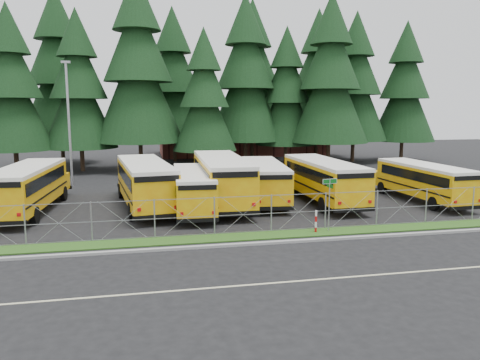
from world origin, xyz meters
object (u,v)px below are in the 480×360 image
bus_4 (221,181)px  bus_5 (264,182)px  bus_3 (193,191)px  light_standard (69,119)px  striped_bollard (316,222)px  bus_6 (321,181)px  street_sign (329,194)px  bus_2 (144,185)px  bus_east (421,183)px  bus_0 (29,189)px

bus_4 → bus_5: 3.12m
bus_3 → light_standard: light_standard is taller
bus_3 → striped_bollard: bus_3 is taller
bus_4 → bus_5: size_ratio=1.18×
bus_6 → street_sign: size_ratio=3.96×
bus_3 → bus_4: bus_4 is taller
bus_2 → bus_3: (2.96, -1.65, -0.23)m
bus_east → light_standard: 27.60m
bus_5 → light_standard: bearing=153.0°
bus_6 → bus_2: bearing=176.1°
bus_5 → bus_east: bus_5 is taller
bus_3 → light_standard: 15.16m
bus_3 → street_sign: (6.43, -6.41, 0.74)m
bus_0 → street_sign: (16.38, -8.09, 0.57)m
striped_bollard → bus_2: bearing=136.5°
bus_0 → bus_east: (25.77, -1.81, -0.15)m
bus_2 → street_sign: bearing=-47.6°
bus_east → light_standard: (-24.64, 11.71, 4.19)m
bus_3 → bus_5: bus_5 is taller
bus_0 → bus_5: bus_0 is taller
bus_5 → bus_4: bearing=-164.7°
bus_4 → bus_east: size_ratio=1.22×
bus_4 → bus_east: (13.76, -1.81, -0.29)m
light_standard → bus_2: bearing=-59.5°
street_sign → striped_bollard: size_ratio=2.34×
bus_4 → bus_2: bearing=-178.1°
bus_east → street_sign: 11.32m
bus_4 → light_standard: size_ratio=1.21×
bus_2 → light_standard: 12.20m
bus_4 → bus_6: bus_4 is taller
bus_4 → bus_5: (3.08, 0.45, -0.24)m
bus_0 → bus_4: size_ratio=0.91×
bus_2 → street_sign: size_ratio=4.14×
bus_4 → light_standard: 15.22m
bus_5 → light_standard: light_standard is taller
striped_bollard → bus_3: bearing=131.0°
bus_5 → street_sign: (1.29, -8.53, 0.67)m
bus_5 → bus_6: (3.78, -1.14, 0.10)m
bus_east → street_sign: street_sign is taller
bus_0 → bus_east: size_ratio=1.12×
bus_3 → bus_6: bus_6 is taller
bus_2 → light_standard: light_standard is taller
bus_2 → bus_6: (11.88, -0.65, -0.06)m
bus_6 → bus_east: (6.90, -1.12, -0.15)m
bus_6 → light_standard: 21.05m
light_standard → bus_0: bearing=-96.5°
bus_4 → bus_east: bus_4 is taller
bus_2 → bus_5: bus_2 is taller
bus_east → light_standard: light_standard is taller
bus_0 → striped_bollard: bus_0 is taller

